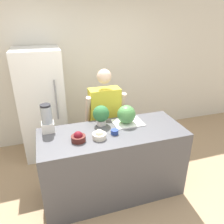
# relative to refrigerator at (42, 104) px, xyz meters

# --- Properties ---
(ground_plane) EXTENTS (14.00, 14.00, 0.00)m
(ground_plane) POSITION_rel_refrigerator_xyz_m (0.81, -1.68, -0.90)
(ground_plane) COLOR tan
(wall_back) EXTENTS (8.00, 0.06, 2.60)m
(wall_back) POSITION_rel_refrigerator_xyz_m (0.81, 0.40, 0.40)
(wall_back) COLOR silver
(wall_back) RESTS_ON ground_plane
(counter_island) EXTENTS (1.82, 0.74, 0.94)m
(counter_island) POSITION_rel_refrigerator_xyz_m (0.81, -1.30, -0.43)
(counter_island) COLOR #4C4C51
(counter_island) RESTS_ON ground_plane
(refrigerator) EXTENTS (0.71, 0.72, 1.81)m
(refrigerator) POSITION_rel_refrigerator_xyz_m (0.00, 0.00, 0.00)
(refrigerator) COLOR white
(refrigerator) RESTS_ON ground_plane
(person) EXTENTS (0.59, 0.26, 1.58)m
(person) POSITION_rel_refrigerator_xyz_m (0.89, -0.67, -0.10)
(person) COLOR gray
(person) RESTS_ON ground_plane
(cutting_board) EXTENTS (0.39, 0.29, 0.01)m
(cutting_board) POSITION_rel_refrigerator_xyz_m (1.07, -1.15, 0.05)
(cutting_board) COLOR white
(cutting_board) RESTS_ON counter_island
(watermelon) EXTENTS (0.24, 0.24, 0.24)m
(watermelon) POSITION_rel_refrigerator_xyz_m (1.04, -1.15, 0.18)
(watermelon) COLOR #4C8C47
(watermelon) RESTS_ON cutting_board
(bowl_cherries) EXTENTS (0.17, 0.17, 0.12)m
(bowl_cherries) POSITION_rel_refrigerator_xyz_m (0.37, -1.39, 0.09)
(bowl_cherries) COLOR #511E19
(bowl_cherries) RESTS_ON counter_island
(bowl_cream) EXTENTS (0.16, 0.16, 0.12)m
(bowl_cream) POSITION_rel_refrigerator_xyz_m (0.61, -1.41, 0.09)
(bowl_cream) COLOR beige
(bowl_cream) RESTS_ON counter_island
(bowl_small_blue) EXTENTS (0.09, 0.09, 0.06)m
(bowl_small_blue) POSITION_rel_refrigerator_xyz_m (0.81, -1.37, 0.07)
(bowl_small_blue) COLOR navy
(bowl_small_blue) RESTS_ON counter_island
(blender) EXTENTS (0.15, 0.15, 0.36)m
(blender) POSITION_rel_refrigerator_xyz_m (0.05, -1.05, 0.21)
(blender) COLOR silver
(blender) RESTS_ON counter_island
(potted_plant) EXTENTS (0.21, 0.21, 0.27)m
(potted_plant) POSITION_rel_refrigerator_xyz_m (0.72, -1.08, 0.19)
(potted_plant) COLOR beige
(potted_plant) RESTS_ON counter_island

